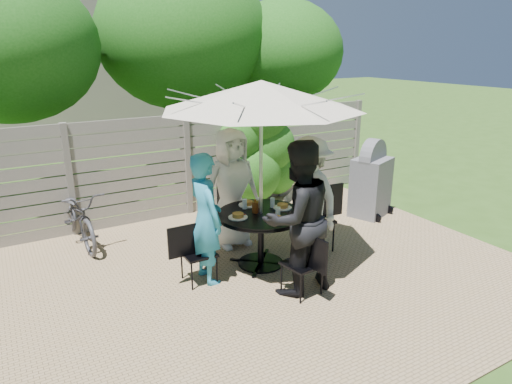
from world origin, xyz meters
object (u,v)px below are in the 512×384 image
patio_table (261,229)px  chair_left (198,265)px  person_back (232,188)px  plate_front (276,219)px  syrup_jug (255,207)px  person_right (309,196)px  chair_back (228,226)px  person_left (206,219)px  chair_right (315,231)px  glass_back (245,204)px  chair_front (302,276)px  bbq_grill (371,181)px  plate_back (247,204)px  coffee_cup (259,203)px  glass_right (272,203)px  glass_front (278,212)px  umbrella (261,95)px  plate_right (282,206)px  person_front (297,219)px  plate_left (238,216)px  bicycle (78,216)px

patio_table → chair_left: chair_left is taller
person_back → plate_front: bearing=-90.0°
syrup_jug → person_right: bearing=-1.8°
chair_back → syrup_jug: bearing=0.1°
person_left → chair_left: bearing=89.8°
patio_table → syrup_jug: 0.33m
chair_right → glass_back: 1.24m
chair_front → glass_back: bearing=-1.1°
syrup_jug → bbq_grill: (2.79, 0.66, -0.22)m
plate_back → coffee_cup: coffee_cup is taller
chair_back → syrup_jug: 1.10m
chair_back → glass_right: size_ratio=6.21×
patio_table → glass_front: size_ratio=8.78×
umbrella → chair_right: size_ratio=2.69×
person_right → coffee_cup: size_ratio=14.70×
chair_front → plate_right: 1.17m
person_front → syrup_jug: bearing=-86.1°
glass_front → glass_right: size_ratio=1.00×
coffee_cup → chair_back: bearing=99.0°
plate_right → glass_front: glass_front is taller
person_back → glass_right: bearing=-70.3°
chair_right → glass_front: chair_right is taller
person_left → coffee_cup: (0.92, 0.24, -0.02)m
chair_left → chair_right: chair_right is taller
person_front → plate_right: person_front is taller
person_back → bbq_grill: 2.76m
plate_front → glass_back: (-0.12, 0.62, 0.05)m
person_left → syrup_jug: size_ratio=10.84×
plate_right → coffee_cup: coffee_cup is taller
chair_front → plate_left: size_ratio=3.27×
glass_front → person_back: bearing=96.9°
umbrella → chair_back: (-0.02, 0.96, -2.11)m
chair_left → bicycle: bearing=117.9°
plate_back → plate_left: 0.51m
plate_back → bbq_grill: (2.74, 0.35, -0.16)m
plate_right → glass_back: (-0.47, 0.25, 0.05)m
chair_back → person_front: 1.93m
umbrella → glass_front: umbrella is taller
plate_back → glass_right: glass_right is taller
chair_front → plate_front: bearing=-5.9°
chair_right → glass_front: size_ratio=7.18×
chair_left → bbq_grill: 3.78m
plate_right → plate_front: bearing=-133.6°
person_front → glass_back: size_ratio=13.89×
person_front → bbq_grill: person_front is taller
patio_table → glass_right: bearing=23.4°
person_left → bicycle: size_ratio=1.01×
chair_front → plate_back: size_ratio=3.27×
plate_front → bicycle: size_ratio=0.15×
person_back → bbq_grill: size_ratio=1.29×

